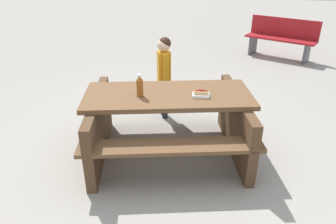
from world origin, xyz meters
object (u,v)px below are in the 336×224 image
object	(u,v)px
child_in_coat	(164,68)
park_bench_near	(281,37)
soda_bottle	(140,86)
hotdog_tray	(201,94)
picnic_table	(168,118)

from	to	relation	value
child_in_coat	park_bench_near	distance (m)	3.88
soda_bottle	park_bench_near	world-z (taller)	soda_bottle
park_bench_near	hotdog_tray	bearing A→B (deg)	-104.07
picnic_table	park_bench_near	distance (m)	4.58
picnic_table	child_in_coat	size ratio (longest dim) A/B	1.88
hotdog_tray	picnic_table	bearing A→B (deg)	-179.33
child_in_coat	park_bench_near	size ratio (longest dim) A/B	0.74
soda_bottle	child_in_coat	distance (m)	1.04
child_in_coat	soda_bottle	bearing A→B (deg)	-88.84
soda_bottle	hotdog_tray	distance (m)	0.65
hotdog_tray	park_bench_near	distance (m)	4.49
hotdog_tray	child_in_coat	world-z (taller)	child_in_coat
soda_bottle	child_in_coat	bearing A→B (deg)	91.16
child_in_coat	park_bench_near	world-z (taller)	child_in_coat
soda_bottle	hotdog_tray	world-z (taller)	soda_bottle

